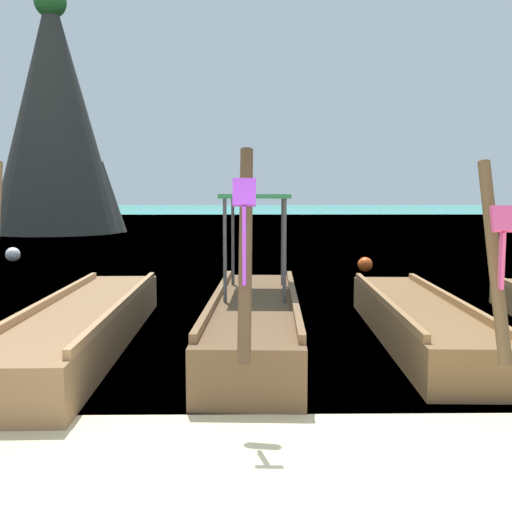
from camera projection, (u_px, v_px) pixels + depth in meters
The scene contains 7 objects.
sea_water at pixel (249, 214), 65.29m from camera, with size 120.00×120.00×0.00m, color #2DB29E.
longtail_boat_yellow_ribbon at pixel (85, 325), 8.10m from camera, with size 1.24×6.23×2.39m.
longtail_boat_violet_ribbon at pixel (255, 318), 8.20m from camera, with size 1.38×5.83×2.53m.
longtail_boat_pink_ribbon at pixel (417, 321), 8.40m from camera, with size 1.24×5.86×2.44m.
karst_rock at pixel (56, 113), 32.00m from camera, with size 7.13×6.95×13.41m.
mooring_buoy_near at pixel (13, 255), 18.41m from camera, with size 0.46×0.46×0.46m.
mooring_buoy_far at pixel (365, 265), 15.98m from camera, with size 0.41×0.41×0.41m.
Camera 1 is at (-0.10, -3.61, 2.09)m, focal length 41.22 mm.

